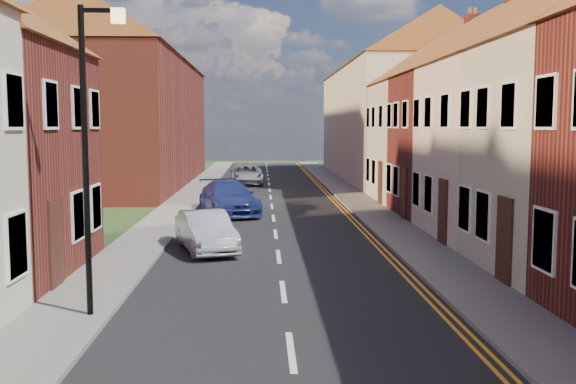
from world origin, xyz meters
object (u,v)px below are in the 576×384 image
lamppost (89,142)px  car_mid (206,231)px  car_distant (246,175)px  car_far (229,198)px

lamppost → car_mid: bearing=77.2°
car_distant → lamppost: bearing=-96.6°
car_mid → car_far: size_ratio=0.75×
lamppost → car_mid: size_ratio=1.60×
car_far → car_distant: size_ratio=1.07×
lamppost → car_mid: lamppost is taller
car_mid → car_distant: car_distant is taller
lamppost → car_far: bearing=83.1°
car_far → car_mid: bearing=-107.4°
lamppost → car_mid: (1.60, 7.02, -2.92)m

